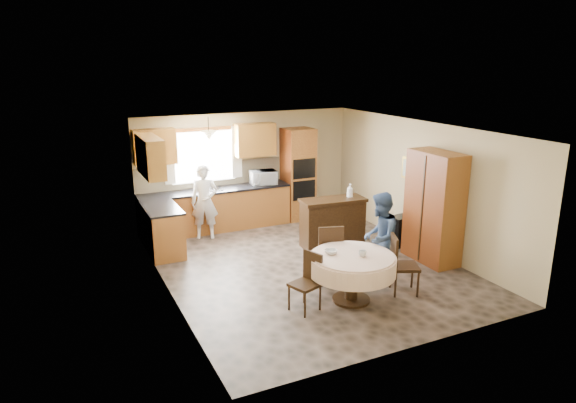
# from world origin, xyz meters

# --- Properties ---
(floor) EXTENTS (5.00, 6.00, 0.01)m
(floor) POSITION_xyz_m (0.00, 0.00, 0.00)
(floor) COLOR brown
(floor) RESTS_ON ground
(ceiling) EXTENTS (5.00, 6.00, 0.01)m
(ceiling) POSITION_xyz_m (0.00, 0.00, 2.50)
(ceiling) COLOR white
(ceiling) RESTS_ON wall_back
(wall_back) EXTENTS (5.00, 0.02, 2.50)m
(wall_back) POSITION_xyz_m (0.00, 3.00, 1.25)
(wall_back) COLOR tan
(wall_back) RESTS_ON floor
(wall_front) EXTENTS (5.00, 0.02, 2.50)m
(wall_front) POSITION_xyz_m (0.00, -3.00, 1.25)
(wall_front) COLOR tan
(wall_front) RESTS_ON floor
(wall_left) EXTENTS (0.02, 6.00, 2.50)m
(wall_left) POSITION_xyz_m (-2.50, 0.00, 1.25)
(wall_left) COLOR tan
(wall_left) RESTS_ON floor
(wall_right) EXTENTS (0.02, 6.00, 2.50)m
(wall_right) POSITION_xyz_m (2.50, 0.00, 1.25)
(wall_right) COLOR tan
(wall_right) RESTS_ON floor
(window) EXTENTS (1.40, 0.03, 1.10)m
(window) POSITION_xyz_m (-1.00, 2.98, 1.60)
(window) COLOR white
(window) RESTS_ON wall_back
(curtain_left) EXTENTS (0.22, 0.02, 1.15)m
(curtain_left) POSITION_xyz_m (-1.75, 2.93, 1.65)
(curtain_left) COLOR white
(curtain_left) RESTS_ON wall_back
(curtain_right) EXTENTS (0.22, 0.02, 1.15)m
(curtain_right) POSITION_xyz_m (-0.25, 2.93, 1.65)
(curtain_right) COLOR white
(curtain_right) RESTS_ON wall_back
(base_cab_back) EXTENTS (3.30, 0.60, 0.88)m
(base_cab_back) POSITION_xyz_m (-0.85, 2.70, 0.44)
(base_cab_back) COLOR #B1742F
(base_cab_back) RESTS_ON floor
(counter_back) EXTENTS (3.30, 0.64, 0.04)m
(counter_back) POSITION_xyz_m (-0.85, 2.70, 0.90)
(counter_back) COLOR black
(counter_back) RESTS_ON base_cab_back
(base_cab_left) EXTENTS (0.60, 1.20, 0.88)m
(base_cab_left) POSITION_xyz_m (-2.20, 1.80, 0.44)
(base_cab_left) COLOR #B1742F
(base_cab_left) RESTS_ON floor
(counter_left) EXTENTS (0.64, 1.20, 0.04)m
(counter_left) POSITION_xyz_m (-2.20, 1.80, 0.90)
(counter_left) COLOR black
(counter_left) RESTS_ON base_cab_left
(backsplash) EXTENTS (3.30, 0.02, 0.55)m
(backsplash) POSITION_xyz_m (-0.85, 2.99, 1.18)
(backsplash) COLOR #C4B38A
(backsplash) RESTS_ON wall_back
(wall_cab_left) EXTENTS (0.85, 0.33, 0.72)m
(wall_cab_left) POSITION_xyz_m (-2.05, 2.83, 1.91)
(wall_cab_left) COLOR gold
(wall_cab_left) RESTS_ON wall_back
(wall_cab_right) EXTENTS (0.90, 0.33, 0.72)m
(wall_cab_right) POSITION_xyz_m (0.15, 2.83, 1.91)
(wall_cab_right) COLOR gold
(wall_cab_right) RESTS_ON wall_back
(wall_cab_side) EXTENTS (0.33, 1.20, 0.72)m
(wall_cab_side) POSITION_xyz_m (-2.33, 1.80, 1.91)
(wall_cab_side) COLOR gold
(wall_cab_side) RESTS_ON wall_left
(oven_tower) EXTENTS (0.66, 0.62, 2.12)m
(oven_tower) POSITION_xyz_m (1.15, 2.69, 1.06)
(oven_tower) COLOR #B1742F
(oven_tower) RESTS_ON floor
(oven_upper) EXTENTS (0.56, 0.01, 0.45)m
(oven_upper) POSITION_xyz_m (1.15, 2.38, 1.25)
(oven_upper) COLOR black
(oven_upper) RESTS_ON oven_tower
(oven_lower) EXTENTS (0.56, 0.01, 0.45)m
(oven_lower) POSITION_xyz_m (1.15, 2.38, 0.75)
(oven_lower) COLOR black
(oven_lower) RESTS_ON oven_tower
(pendant) EXTENTS (0.36, 0.36, 0.18)m
(pendant) POSITION_xyz_m (-1.00, 2.50, 2.12)
(pendant) COLOR beige
(pendant) RESTS_ON ceiling
(sideboard) EXTENTS (1.33, 0.64, 0.92)m
(sideboard) POSITION_xyz_m (0.94, 0.72, 0.46)
(sideboard) COLOR #31200D
(sideboard) RESTS_ON floor
(space_heater) EXTENTS (0.48, 0.37, 0.61)m
(space_heater) POSITION_xyz_m (2.20, 0.17, 0.31)
(space_heater) COLOR black
(space_heater) RESTS_ON floor
(cupboard) EXTENTS (0.54, 1.07, 2.05)m
(cupboard) POSITION_xyz_m (2.22, -0.72, 1.03)
(cupboard) COLOR #B1742F
(cupboard) RESTS_ON floor
(dining_table) EXTENTS (1.33, 1.33, 0.76)m
(dining_table) POSITION_xyz_m (-0.02, -1.51, 0.59)
(dining_table) COLOR #31200D
(dining_table) RESTS_ON floor
(chair_left) EXTENTS (0.49, 0.49, 0.88)m
(chair_left) POSITION_xyz_m (-0.75, -1.45, 0.49)
(chair_left) COLOR #31200D
(chair_left) RESTS_ON floor
(chair_back) EXTENTS (0.55, 0.55, 1.01)m
(chair_back) POSITION_xyz_m (0.02, -0.74, 0.56)
(chair_back) COLOR #31200D
(chair_back) RESTS_ON floor
(chair_right) EXTENTS (0.55, 0.55, 0.96)m
(chair_right) POSITION_xyz_m (0.84, -1.59, 0.53)
(chair_right) COLOR #31200D
(chair_right) RESTS_ON floor
(framed_picture) EXTENTS (0.06, 0.53, 0.44)m
(framed_picture) POSITION_xyz_m (2.47, 0.30, 1.52)
(framed_picture) COLOR yellow
(framed_picture) RESTS_ON wall_right
(microwave) EXTENTS (0.60, 0.44, 0.31)m
(microwave) POSITION_xyz_m (0.26, 2.65, 1.08)
(microwave) COLOR silver
(microwave) RESTS_ON counter_back
(person_sink) EXTENTS (0.66, 0.53, 1.56)m
(person_sink) POSITION_xyz_m (-1.21, 2.30, 0.78)
(person_sink) COLOR silver
(person_sink) RESTS_ON floor
(person_dining) EXTENTS (0.95, 0.93, 1.54)m
(person_dining) POSITION_xyz_m (0.80, -1.06, 0.77)
(person_dining) COLOR #344B72
(person_dining) RESTS_ON floor
(bowl_sideboard) EXTENTS (0.26, 0.26, 0.06)m
(bowl_sideboard) POSITION_xyz_m (0.54, 0.72, 0.95)
(bowl_sideboard) COLOR #B2B2B2
(bowl_sideboard) RESTS_ON sideboard
(bottle_sideboard) EXTENTS (0.14, 0.14, 0.32)m
(bottle_sideboard) POSITION_xyz_m (1.32, 0.72, 1.08)
(bottle_sideboard) COLOR silver
(bottle_sideboard) RESTS_ON sideboard
(cup_table) EXTENTS (0.13, 0.13, 0.09)m
(cup_table) POSITION_xyz_m (0.09, -1.62, 0.81)
(cup_table) COLOR #B2B2B2
(cup_table) RESTS_ON dining_table
(bowl_table) EXTENTS (0.23, 0.23, 0.06)m
(bowl_table) POSITION_xyz_m (-0.29, -1.32, 0.79)
(bowl_table) COLOR #B2B2B2
(bowl_table) RESTS_ON dining_table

